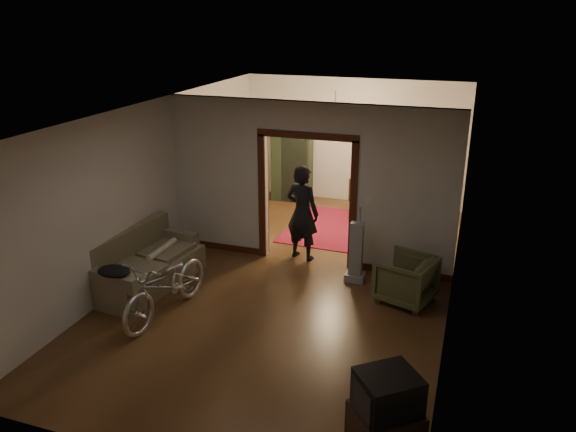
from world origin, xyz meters
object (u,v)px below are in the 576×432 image
at_px(armchair, 406,279).
at_px(bicycle, 166,285).
at_px(sofa, 147,260).
at_px(locker, 292,162).
at_px(desk, 393,194).
at_px(person, 302,213).

bearing_deg(armchair, bicycle, -47.02).
distance_m(sofa, armchair, 4.05).
bearing_deg(locker, bicycle, -94.87).
distance_m(armchair, desk, 4.13).
bearing_deg(locker, desk, -6.01).
bearing_deg(armchair, desk, -151.09).
bearing_deg(bicycle, desk, 73.93).
relative_size(sofa, locker, 1.11).
bearing_deg(sofa, person, 49.37).
relative_size(bicycle, desk, 1.76).
distance_m(armchair, locker, 5.21).
relative_size(person, locker, 0.97).
height_order(armchair, locker, locker).
height_order(bicycle, armchair, bicycle).
bearing_deg(locker, person, -73.13).
distance_m(sofa, locker, 5.01).
bearing_deg(locker, sofa, -103.77).
relative_size(sofa, bicycle, 1.08).
bearing_deg(desk, sofa, -135.11).
xyz_separation_m(sofa, armchair, (3.97, 0.82, -0.09)).
relative_size(sofa, desk, 1.89).
relative_size(sofa, person, 1.15).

